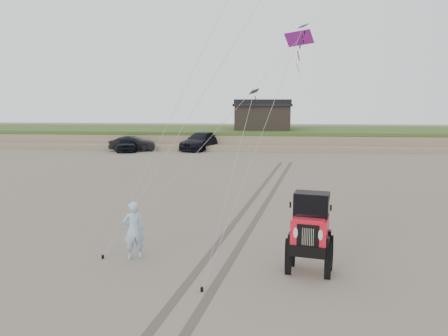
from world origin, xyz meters
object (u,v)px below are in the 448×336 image
(truck_a, at_px, (128,143))
(jeep, at_px, (310,242))
(truck_c, at_px, (201,141))
(man, at_px, (134,230))
(truck_b, at_px, (132,144))
(cabin, at_px, (262,116))

(truck_a, distance_m, jeep, 33.06)
(truck_c, distance_m, man, 30.70)
(truck_a, height_order, truck_b, truck_a)
(jeep, bearing_deg, cabin, 105.04)
(cabin, distance_m, man, 36.67)
(truck_a, height_order, jeep, jeep)
(truck_a, height_order, truck_c, truck_c)
(jeep, distance_m, man, 5.52)
(truck_a, distance_m, man, 30.33)
(cabin, height_order, truck_b, cabin)
(truck_a, distance_m, truck_c, 7.32)
(jeep, relative_size, man, 2.74)
(truck_b, height_order, jeep, jeep)
(truck_c, relative_size, jeep, 1.18)
(cabin, bearing_deg, truck_b, -149.55)
(truck_c, bearing_deg, truck_b, -145.28)
(truck_a, xyz_separation_m, truck_b, (0.42, 0.08, -0.06))
(cabin, height_order, jeep, cabin)
(truck_c, bearing_deg, cabin, 63.97)
(truck_a, bearing_deg, cabin, 18.07)
(man, bearing_deg, jeep, 147.86)
(truck_b, height_order, man, man)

